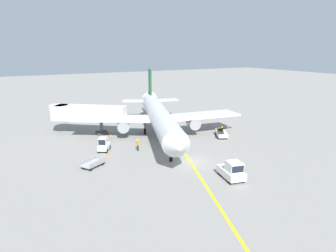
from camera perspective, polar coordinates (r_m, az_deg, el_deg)
The scene contains 12 objects.
ground_plane at distance 39.56m, azimuth 4.41°, elevation -6.71°, with size 300.00×300.00×0.00m, color gray.
taxi_line_yellow at distance 44.36m, azimuth 2.66°, elevation -4.32°, with size 0.30×80.00×0.01m, color yellow.
airliner at distance 50.06m, azimuth -1.76°, elevation 1.92°, with size 27.52×34.20×10.10m.
jet_bridge at distance 53.48m, azimuth -15.67°, elevation 2.32°, with size 11.63×9.81×4.85m.
pushback_tug at distance 34.83m, azimuth 11.94°, elevation -8.24°, with size 2.63×3.92×2.20m.
baggage_tug_near_wing at distance 44.00m, azimuth -11.99°, elevation -3.52°, with size 2.38×2.72×2.10m.
belt_loader_forward_hold at distance 50.78m, azimuth 10.02°, elevation -1.19°, with size 3.50×4.99×2.59m.
baggage_cart_loaded at distance 38.71m, azimuth -13.91°, elevation -6.85°, with size 3.62×2.80×0.94m.
ground_crew_marshaller at distance 43.49m, azimuth -5.68°, elevation -3.50°, with size 0.36×0.24×1.70m.
safety_cone_nose_left at distance 52.14m, azimuth -10.71°, elevation -1.45°, with size 0.36×0.36×0.44m, color orange.
safety_cone_nose_right at distance 57.80m, azimuth 7.57°, elevation 0.23°, with size 0.36×0.36×0.44m, color orange.
safety_cone_wingtip_left at distance 42.32m, azimuth -11.03°, elevation -5.20°, with size 0.36×0.36×0.44m, color orange.
Camera 1 is at (-20.43, -30.77, 14.18)m, focal length 32.46 mm.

